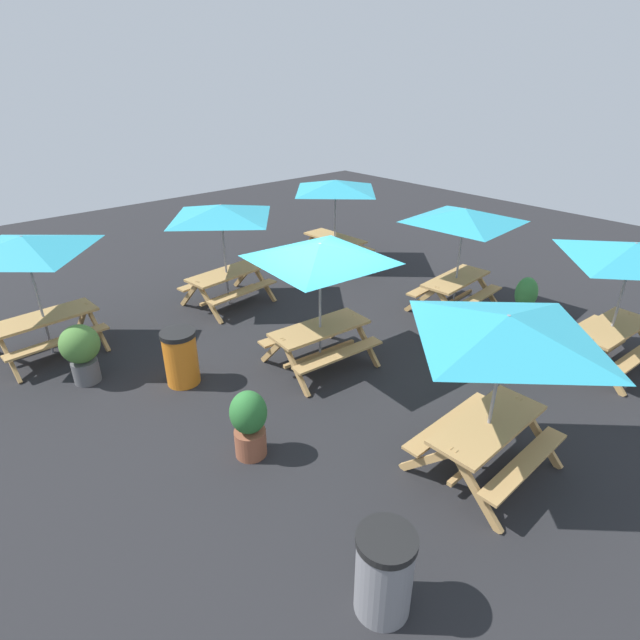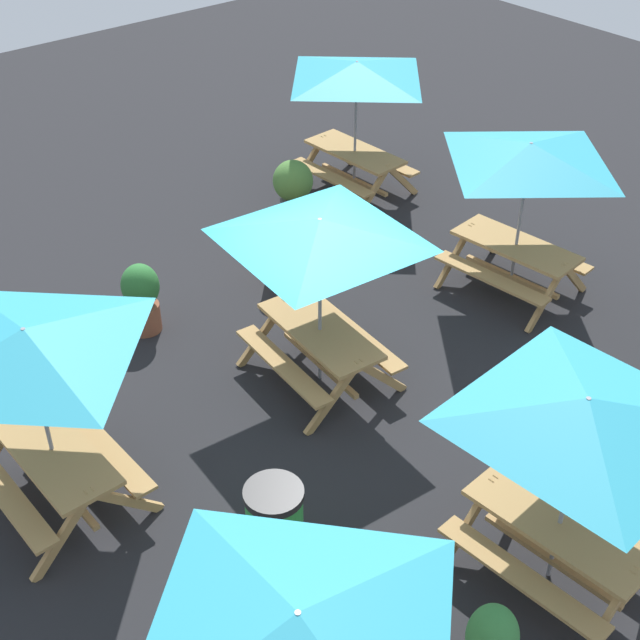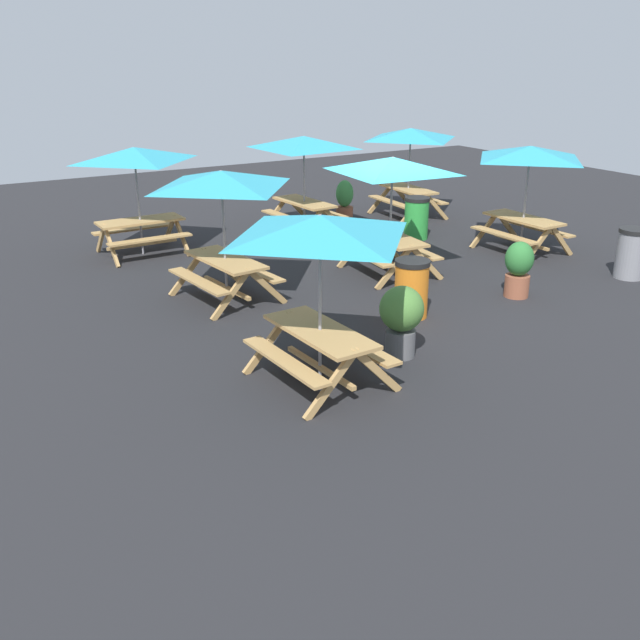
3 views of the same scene
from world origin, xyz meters
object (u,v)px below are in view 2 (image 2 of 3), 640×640
at_px(trash_bin_orange, 284,248).
at_px(potted_plant_2, 293,187).
at_px(picnic_table_6, 528,165).
at_px(picnic_table_2, 357,80).
at_px(trash_bin_green, 275,526).
at_px(picnic_table_4, 29,355).
at_px(picnic_table_0, 320,243).
at_px(picnic_table_1, 582,426).
at_px(potted_plant_0, 142,296).

bearing_deg(trash_bin_orange, potted_plant_2, 137.50).
xyz_separation_m(picnic_table_6, trash_bin_orange, (-2.36, -2.32, -1.49)).
bearing_deg(picnic_table_2, trash_bin_green, -50.02).
height_order(picnic_table_4, trash_bin_orange, picnic_table_4).
xyz_separation_m(picnic_table_0, picnic_table_2, (-3.56, 3.70, 0.00)).
bearing_deg(picnic_table_2, picnic_table_6, -7.40).
xyz_separation_m(picnic_table_0, trash_bin_green, (1.95, -2.18, -1.49)).
distance_m(trash_bin_green, potted_plant_2, 6.93).
distance_m(picnic_table_1, picnic_table_2, 8.35).
height_order(trash_bin_green, potted_plant_2, potted_plant_2).
bearing_deg(trash_bin_orange, picnic_table_6, 44.49).
bearing_deg(picnic_table_1, potted_plant_0, -175.74).
distance_m(picnic_table_2, trash_bin_orange, 3.31).
distance_m(potted_plant_0, potted_plant_2, 3.58).
bearing_deg(picnic_table_4, picnic_table_6, 85.94).
relative_size(picnic_table_6, potted_plant_0, 2.29).
xyz_separation_m(picnic_table_4, picnic_table_6, (0.35, 6.89, 0.00)).
bearing_deg(trash_bin_green, picnic_table_4, -148.42).
bearing_deg(picnic_table_4, trash_bin_orange, 112.54).
distance_m(picnic_table_1, potted_plant_2, 7.74).
xyz_separation_m(picnic_table_0, picnic_table_6, (0.20, 3.42, 0.00)).
relative_size(picnic_table_0, picnic_table_6, 1.21).
xyz_separation_m(picnic_table_4, potted_plant_0, (-2.17, 2.29, -1.44)).
bearing_deg(potted_plant_2, trash_bin_green, -39.59).
distance_m(picnic_table_4, picnic_table_6, 6.90).
height_order(picnic_table_6, potted_plant_2, picnic_table_6).
height_order(picnic_table_0, picnic_table_4, same).
relative_size(picnic_table_1, trash_bin_green, 2.88).
xyz_separation_m(picnic_table_0, picnic_table_4, (-0.15, -3.47, 0.00)).
xyz_separation_m(picnic_table_0, potted_plant_0, (-2.32, -1.17, -1.44)).
height_order(picnic_table_2, picnic_table_6, same).
bearing_deg(picnic_table_1, picnic_table_2, 147.42).
height_order(trash_bin_orange, potted_plant_0, potted_plant_0).
height_order(picnic_table_0, picnic_table_1, same).
height_order(picnic_table_1, picnic_table_4, same).
bearing_deg(potted_plant_2, picnic_table_1, -18.78).
height_order(picnic_table_0, picnic_table_6, same).
xyz_separation_m(trash_bin_orange, potted_plant_0, (-0.16, -2.28, 0.05)).
relative_size(picnic_table_2, trash_bin_orange, 2.38).
bearing_deg(picnic_table_4, picnic_table_2, 114.30).
relative_size(trash_bin_green, potted_plant_2, 0.92).
bearing_deg(picnic_table_1, picnic_table_0, 172.19).
height_order(picnic_table_1, picnic_table_2, same).
bearing_deg(picnic_table_2, picnic_table_0, -49.25).
distance_m(picnic_table_0, potted_plant_2, 4.29).
relative_size(picnic_table_6, potted_plant_2, 2.19).
relative_size(picnic_table_1, trash_bin_orange, 2.88).
relative_size(picnic_table_2, potted_plant_2, 2.19).
distance_m(picnic_table_2, potted_plant_2, 2.01).
relative_size(picnic_table_0, picnic_table_4, 1.21).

